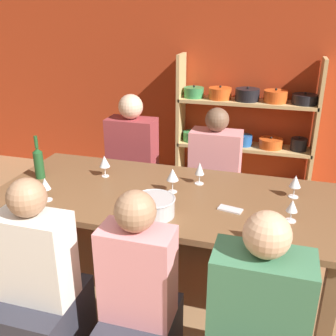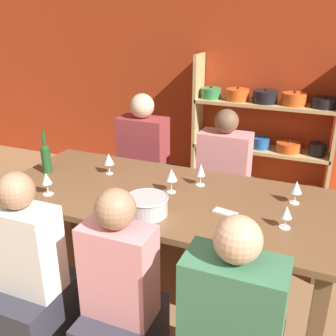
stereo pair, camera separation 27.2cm
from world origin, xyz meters
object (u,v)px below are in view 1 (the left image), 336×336
(wine_glass_red_c, at_px, (104,162))
(person_far_a, at_px, (214,187))
(shelf_unit, at_px, (244,133))
(wine_glass_red_a, at_px, (295,182))
(person_far_b, at_px, (133,176))
(mixing_bowl, at_px, (154,206))
(wine_glass_white_a, at_px, (260,223))
(wine_glass_empty_c, at_px, (45,185))
(dining_table, at_px, (164,204))
(cell_phone, at_px, (230,209))
(wine_glass_red_b, at_px, (173,175))
(person_near_c, at_px, (42,302))
(wine_bottle_green, at_px, (39,162))
(wine_glass_empty_b, at_px, (292,206))
(wine_glass_empty_a, at_px, (200,169))
(person_near_a, at_px, (139,315))

(wine_glass_red_c, xyz_separation_m, person_far_a, (0.71, 0.73, -0.44))
(shelf_unit, distance_m, wine_glass_red_a, 1.72)
(person_far_a, distance_m, person_far_b, 0.78)
(mixing_bowl, distance_m, wine_glass_white_a, 0.65)
(mixing_bowl, height_order, wine_glass_empty_c, wine_glass_empty_c)
(mixing_bowl, distance_m, person_far_b, 1.38)
(dining_table, distance_m, cell_phone, 0.49)
(wine_glass_red_b, xyz_separation_m, person_near_c, (-0.48, -0.91, -0.44))
(shelf_unit, relative_size, person_far_a, 1.29)
(shelf_unit, xyz_separation_m, wine_bottle_green, (-1.32, -1.83, 0.20))
(wine_glass_red_a, bearing_deg, wine_glass_empty_b, -93.13)
(mixing_bowl, relative_size, cell_phone, 1.64)
(wine_glass_empty_a, bearing_deg, wine_glass_red_a, -2.92)
(wine_glass_empty_b, bearing_deg, cell_phone, 174.20)
(dining_table, bearing_deg, cell_phone, -13.27)
(shelf_unit, relative_size, dining_table, 0.64)
(wine_bottle_green, xyz_separation_m, person_far_b, (0.39, 0.88, -0.42))
(wine_glass_empty_c, bearing_deg, wine_glass_white_a, -4.67)
(wine_bottle_green, bearing_deg, mixing_bowl, -17.00)
(person_near_a, distance_m, person_near_c, 0.54)
(person_near_a, relative_size, person_far_a, 0.99)
(cell_phone, bearing_deg, wine_glass_empty_b, -5.80)
(cell_phone, bearing_deg, wine_glass_empty_a, 128.73)
(person_far_b, bearing_deg, person_far_a, -178.89)
(wine_glass_white_a, distance_m, person_near_c, 1.26)
(person_far_a, height_order, person_far_b, person_far_b)
(wine_glass_empty_b, height_order, wine_glass_empty_c, wine_glass_empty_c)
(dining_table, bearing_deg, person_far_a, 77.36)
(wine_glass_red_a, height_order, person_far_b, person_far_b)
(wine_glass_red_b, distance_m, wine_glass_red_c, 0.57)
(wine_glass_red_b, distance_m, person_far_b, 1.13)
(wine_glass_red_c, distance_m, person_far_a, 1.11)
(wine_glass_red_c, relative_size, person_far_a, 0.14)
(wine_glass_red_a, distance_m, wine_glass_empty_a, 0.66)
(wine_bottle_green, relative_size, person_near_a, 0.29)
(wine_glass_empty_c, xyz_separation_m, person_far_a, (0.92, 1.21, -0.44))
(wine_glass_empty_a, distance_m, wine_glass_empty_b, 0.74)
(wine_bottle_green, xyz_separation_m, wine_glass_red_b, (1.02, 0.04, 0.00))
(wine_glass_red_c, height_order, person_near_c, person_near_c)
(person_near_a, bearing_deg, shelf_unit, 84.67)
(wine_glass_red_a, xyz_separation_m, wine_glass_empty_b, (-0.02, -0.34, -0.01))
(dining_table, height_order, wine_bottle_green, wine_bottle_green)
(shelf_unit, bearing_deg, person_near_a, -95.33)
(wine_glass_empty_a, distance_m, person_near_a, 1.13)
(wine_glass_white_a, height_order, person_near_a, person_near_a)
(wine_glass_red_a, relative_size, person_near_c, 0.14)
(mixing_bowl, height_order, wine_glass_white_a, wine_glass_white_a)
(wine_glass_empty_b, bearing_deg, person_near_c, -150.33)
(cell_phone, bearing_deg, person_far_b, 136.51)
(wine_glass_white_a, bearing_deg, wine_glass_empty_b, 58.62)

